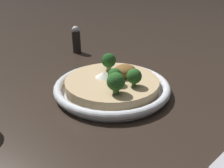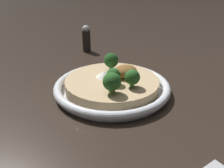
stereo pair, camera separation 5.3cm
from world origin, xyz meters
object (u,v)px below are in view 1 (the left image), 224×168
broccoli_front_right (134,76)px  risotto_bowl (112,86)px  pepper_shaker (76,39)px  broccoli_front_left (116,82)px  broccoli_back (109,61)px  broccoli_front (115,75)px

broccoli_front_right → risotto_bowl: bearing=114.3°
broccoli_front_right → pepper_shaker: size_ratio=0.42×
broccoli_front_left → pepper_shaker: (0.06, 0.41, -0.01)m
broccoli_back → pepper_shaker: bearing=87.8°
broccoli_front → broccoli_front_right: bearing=-41.3°
pepper_shaker → risotto_bowl: bearing=-95.0°
broccoli_front → pepper_shaker: pepper_shaker is taller
broccoli_front_right → broccoli_front: 0.04m
broccoli_back → broccoli_front: broccoli_back is taller
broccoli_back → broccoli_front: size_ratio=1.18×
broccoli_front → pepper_shaker: 0.38m
broccoli_back → pepper_shaker: 0.29m
broccoli_front_left → broccoli_front_right: broccoli_front_left is taller
risotto_bowl → broccoli_front: broccoli_front is taller
broccoli_front → pepper_shaker: size_ratio=0.39×
broccoli_back → broccoli_front_right: broccoli_back is taller
broccoli_front_right → pepper_shaker: bearing=89.3°
broccoli_front_left → broccoli_front: broccoli_front_left is taller
broccoli_front_right → broccoli_back: bearing=93.2°
risotto_bowl → broccoli_back: 0.07m
broccoli_front_right → pepper_shaker: pepper_shaker is taller
broccoli_back → broccoli_front_left: bearing=-110.5°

